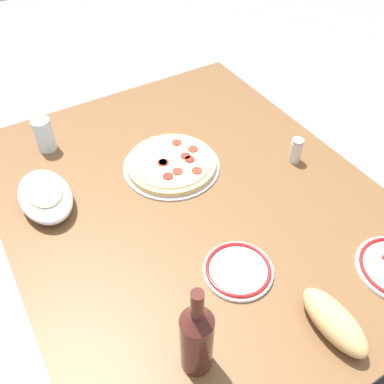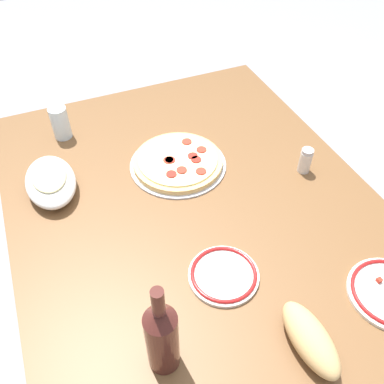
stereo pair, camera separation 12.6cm
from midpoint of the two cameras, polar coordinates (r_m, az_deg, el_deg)
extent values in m
plane|color=gray|center=(1.90, 1.99, -16.86)|extent=(8.00, 8.00, 0.00)
cube|color=brown|center=(1.29, 2.79, -1.54)|extent=(1.34, 1.08, 0.03)
cylinder|color=#33302D|center=(2.11, 7.39, 6.33)|extent=(0.07, 0.07, 0.72)
cylinder|color=#33302D|center=(1.92, -18.65, -0.94)|extent=(0.07, 0.07, 0.72)
cylinder|color=#B7B7BC|center=(1.39, 0.69, 3.62)|extent=(0.32, 0.32, 0.01)
cylinder|color=#DBB26B|center=(1.38, 0.69, 3.99)|extent=(0.29, 0.29, 0.02)
cylinder|color=beige|center=(1.38, 0.70, 4.37)|extent=(0.26, 0.26, 0.01)
cylinder|color=#B22D1E|center=(1.33, 3.95, 2.70)|extent=(0.03, 0.03, 0.00)
cylinder|color=maroon|center=(1.36, -0.36, 4.25)|extent=(0.03, 0.03, 0.00)
cylinder|color=#B22D1E|center=(1.33, 1.31, 2.87)|extent=(0.03, 0.03, 0.00)
cylinder|color=maroon|center=(1.38, 2.73, 4.80)|extent=(0.03, 0.03, 0.00)
cylinder|color=#B22D1E|center=(1.36, -0.59, 4.24)|extent=(0.03, 0.03, 0.00)
cylinder|color=#B22D1E|center=(1.41, 3.87, 5.65)|extent=(0.03, 0.03, 0.00)
cylinder|color=#B22D1E|center=(1.44, 1.81, 6.74)|extent=(0.03, 0.03, 0.00)
cylinder|color=maroon|center=(1.37, 3.21, 4.31)|extent=(0.03, 0.03, 0.00)
cylinder|color=maroon|center=(1.31, -0.09, 2.32)|extent=(0.03, 0.03, 0.00)
ellipsoid|color=white|center=(1.34, -16.12, 1.24)|extent=(0.24, 0.15, 0.07)
ellipsoid|color=#AD2819|center=(1.33, -16.22, 1.62)|extent=(0.20, 0.12, 0.03)
ellipsoid|color=beige|center=(1.32, -16.38, 2.18)|extent=(0.17, 0.10, 0.02)
cylinder|color=#471E19|center=(0.92, 0.09, -19.82)|extent=(0.07, 0.07, 0.18)
cone|color=#471E19|center=(0.83, 0.10, -16.70)|extent=(0.07, 0.07, 0.03)
cylinder|color=#471E19|center=(0.78, 0.10, -14.99)|extent=(0.03, 0.03, 0.07)
cylinder|color=silver|center=(1.53, -15.19, 8.96)|extent=(0.06, 0.06, 0.12)
cube|color=#AD2819|center=(1.21, 26.89, -10.80)|extent=(0.01, 0.01, 0.01)
cylinder|color=white|center=(1.11, 7.61, -11.34)|extent=(0.18, 0.18, 0.01)
torus|color=red|center=(1.11, 7.65, -11.11)|extent=(0.17, 0.17, 0.01)
ellipsoid|color=tan|center=(1.04, 19.32, -18.52)|extent=(0.19, 0.08, 0.07)
cylinder|color=silver|center=(1.42, 17.59, 3.81)|extent=(0.04, 0.04, 0.07)
cylinder|color=#B7B7BC|center=(1.39, 17.98, 5.15)|extent=(0.04, 0.04, 0.01)
camera|label=1|loc=(0.06, -87.13, 2.90)|focal=39.32mm
camera|label=2|loc=(0.06, 92.87, -2.90)|focal=39.32mm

